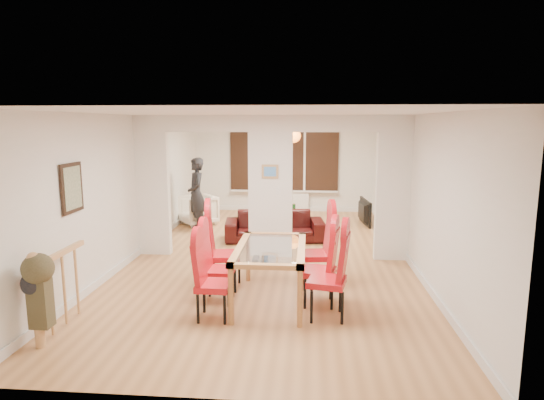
# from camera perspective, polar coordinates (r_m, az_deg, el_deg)

# --- Properties ---
(floor) EXTENTS (5.00, 9.00, 0.01)m
(floor) POSITION_cam_1_polar(r_m,az_deg,el_deg) (8.57, -0.19, -7.03)
(floor) COLOR #B87E4A
(floor) RESTS_ON ground
(room_walls) EXTENTS (5.00, 9.00, 2.60)m
(room_walls) POSITION_cam_1_polar(r_m,az_deg,el_deg) (8.29, -0.19, 1.60)
(room_walls) COLOR silver
(room_walls) RESTS_ON floor
(divider_wall) EXTENTS (5.00, 0.18, 2.60)m
(divider_wall) POSITION_cam_1_polar(r_m,az_deg,el_deg) (8.29, -0.19, 1.60)
(divider_wall) COLOR white
(divider_wall) RESTS_ON floor
(bay_window_blinds) EXTENTS (3.00, 0.08, 1.80)m
(bay_window_blinds) POSITION_cam_1_polar(r_m,az_deg,el_deg) (12.68, 1.52, 5.29)
(bay_window_blinds) COLOR black
(bay_window_blinds) RESTS_ON room_walls
(radiator) EXTENTS (1.40, 0.08, 0.50)m
(radiator) POSITION_cam_1_polar(r_m,az_deg,el_deg) (12.78, 1.49, -0.09)
(radiator) COLOR white
(radiator) RESTS_ON floor
(pendant_light) EXTENTS (0.36, 0.36, 0.36)m
(pendant_light) POSITION_cam_1_polar(r_m,az_deg,el_deg) (11.49, 2.73, 8.08)
(pendant_light) COLOR orange
(pendant_light) RESTS_ON room_walls
(stair_newel) EXTENTS (0.40, 1.20, 1.10)m
(stair_newel) POSITION_cam_1_polar(r_m,az_deg,el_deg) (6.09, -24.91, -9.54)
(stair_newel) COLOR tan
(stair_newel) RESTS_ON floor
(wall_poster) EXTENTS (0.04, 0.52, 0.67)m
(wall_poster) POSITION_cam_1_polar(r_m,az_deg,el_deg) (6.65, -23.83, 1.40)
(wall_poster) COLOR gray
(wall_poster) RESTS_ON room_walls
(pillar_photo) EXTENTS (0.30, 0.03, 0.25)m
(pillar_photo) POSITION_cam_1_polar(r_m,az_deg,el_deg) (8.16, -0.25, 3.59)
(pillar_photo) COLOR #4C8CD8
(pillar_photo) RESTS_ON divider_wall
(dining_table) EXTENTS (0.95, 1.68, 0.79)m
(dining_table) POSITION_cam_1_polar(r_m,az_deg,el_deg) (6.38, -0.17, -9.25)
(dining_table) COLOR #B37742
(dining_table) RESTS_ON floor
(dining_chair_la) EXTENTS (0.42, 0.42, 1.04)m
(dining_chair_la) POSITION_cam_1_polar(r_m,az_deg,el_deg) (5.84, -7.35, -9.84)
(dining_chair_la) COLOR red
(dining_chair_la) RESTS_ON floor
(dining_chair_lb) EXTENTS (0.42, 0.42, 1.04)m
(dining_chair_lb) POSITION_cam_1_polar(r_m,az_deg,el_deg) (6.37, -6.75, -8.15)
(dining_chair_lb) COLOR red
(dining_chair_lb) RESTS_ON floor
(dining_chair_lc) EXTENTS (0.54, 0.54, 1.19)m
(dining_chair_lc) POSITION_cam_1_polar(r_m,az_deg,el_deg) (6.86, -6.07, -6.19)
(dining_chair_lc) COLOR red
(dining_chair_lc) RESTS_ON floor
(dining_chair_ra) EXTENTS (0.54, 0.54, 1.14)m
(dining_chair_ra) POSITION_cam_1_polar(r_m,az_deg,el_deg) (5.84, 6.90, -9.28)
(dining_chair_ra) COLOR red
(dining_chair_ra) RESTS_ON floor
(dining_chair_rb) EXTENTS (0.52, 0.52, 1.09)m
(dining_chair_rb) POSITION_cam_1_polar(r_m,az_deg,el_deg) (6.26, 5.86, -8.19)
(dining_chair_rb) COLOR red
(dining_chair_rb) RESTS_ON floor
(dining_chair_rc) EXTENTS (0.53, 0.53, 1.17)m
(dining_chair_rc) POSITION_cam_1_polar(r_m,az_deg,el_deg) (6.90, 5.52, -6.14)
(dining_chair_rc) COLOR red
(dining_chair_rc) RESTS_ON floor
(sofa) EXTENTS (2.15, 1.04, 0.60)m
(sofa) POSITION_cam_1_polar(r_m,az_deg,el_deg) (9.66, 0.32, -3.27)
(sofa) COLOR black
(sofa) RESTS_ON floor
(armchair) EXTENTS (1.09, 1.10, 0.72)m
(armchair) POSITION_cam_1_polar(r_m,az_deg,el_deg) (11.25, -9.28, -1.25)
(armchair) COLOR silver
(armchair) RESTS_ON floor
(person) EXTENTS (0.72, 0.62, 1.68)m
(person) POSITION_cam_1_polar(r_m,az_deg,el_deg) (10.56, -9.46, 0.70)
(person) COLOR black
(person) RESTS_ON floor
(television) EXTENTS (1.08, 0.25, 0.61)m
(television) POSITION_cam_1_polar(r_m,az_deg,el_deg) (11.38, 11.09, -1.45)
(television) COLOR black
(television) RESTS_ON floor
(coffee_table) EXTENTS (0.94, 0.47, 0.22)m
(coffee_table) POSITION_cam_1_polar(r_m,az_deg,el_deg) (11.15, 1.89, -2.54)
(coffee_table) COLOR #341C11
(coffee_table) RESTS_ON floor
(bottle) EXTENTS (0.08, 0.08, 0.31)m
(bottle) POSITION_cam_1_polar(r_m,az_deg,el_deg) (11.10, 2.77, -1.22)
(bottle) COLOR #143F19
(bottle) RESTS_ON coffee_table
(bowl) EXTENTS (0.22, 0.22, 0.05)m
(bowl) POSITION_cam_1_polar(r_m,az_deg,el_deg) (11.22, 3.17, -1.77)
(bowl) COLOR #341C11
(bowl) RESTS_ON coffee_table
(shoes) EXTENTS (0.25, 0.28, 0.11)m
(shoes) POSITION_cam_1_polar(r_m,az_deg,el_deg) (8.09, -1.51, -7.66)
(shoes) COLOR black
(shoes) RESTS_ON floor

